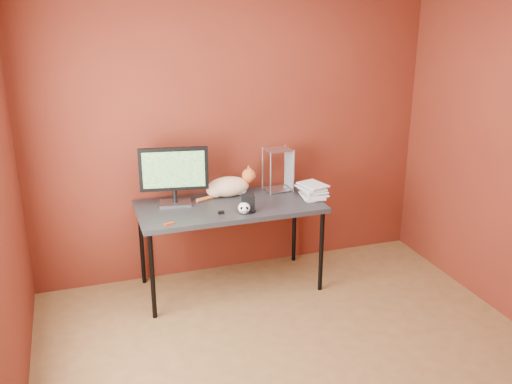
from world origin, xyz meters
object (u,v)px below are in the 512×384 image
object	(u,v)px
desk	(230,210)
speaker	(248,204)
skull_mug	(244,208)
cat	(229,186)
monitor	(174,173)
book_stack	(304,127)

from	to	relation	value
desk	speaker	distance (m)	0.25
skull_mug	speaker	world-z (taller)	speaker
desk	cat	size ratio (longest dim) A/B	2.81
monitor	book_stack	distance (m)	1.12
cat	skull_mug	bearing A→B (deg)	-86.80
monitor	skull_mug	size ratio (longest dim) A/B	5.49
desk	monitor	bearing A→B (deg)	161.79
speaker	cat	bearing A→B (deg)	106.98
book_stack	cat	bearing A→B (deg)	157.77
desk	skull_mug	bearing A→B (deg)	-77.79
cat	speaker	distance (m)	0.41
cat	book_stack	bearing A→B (deg)	-19.25
speaker	monitor	bearing A→B (deg)	157.10
speaker	book_stack	xyz separation A→B (m)	(0.54, 0.17, 0.55)
cat	speaker	xyz separation A→B (m)	(0.04, -0.41, -0.02)
desk	skull_mug	distance (m)	0.26
desk	monitor	distance (m)	0.55
book_stack	monitor	bearing A→B (deg)	170.57
skull_mug	speaker	distance (m)	0.05
monitor	cat	distance (m)	0.51
cat	book_stack	size ratio (longest dim) A/B	0.44
skull_mug	speaker	size ratio (longest dim) A/B	0.72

